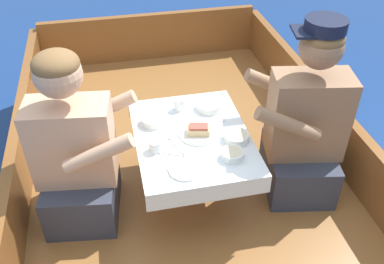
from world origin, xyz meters
The scene contains 22 objects.
ground_plane centered at (0.00, 0.00, 0.00)m, with size 60.00×60.00×0.00m, color navy.
boat_deck centered at (0.00, 0.00, 0.13)m, with size 1.95×3.59×0.27m, color brown.
gunwale_port centered at (-0.94, 0.00, 0.44)m, with size 0.06×3.59×0.35m, color brown.
gunwale_starboard centered at (0.94, 0.00, 0.44)m, with size 0.06×3.59×0.35m, color brown.
bow_coaming centered at (0.00, 1.76, 0.47)m, with size 1.83×0.06×0.40m, color brown.
cockpit_table centered at (0.00, 0.06, 0.63)m, with size 0.60×0.78×0.41m.
person_port centered at (-0.60, 0.03, 0.67)m, with size 0.56×0.50×0.97m.
person_starboard centered at (0.60, -0.02, 0.69)m, with size 0.57×0.52×1.03m.
plate_sandwich centered at (0.03, 0.05, 0.68)m, with size 0.21×0.21×0.01m.
plate_bread centered at (-0.09, -0.21, 0.68)m, with size 0.16×0.16×0.01m.
sandwich centered at (0.03, 0.05, 0.71)m, with size 0.13×0.09×0.05m.
bowl_port_near centered at (0.15, -0.17, 0.70)m, with size 0.11×0.11×0.04m.
bowl_starboard_near centered at (-0.18, 0.20, 0.70)m, with size 0.13×0.13×0.04m.
bowl_center_far centered at (0.15, 0.27, 0.70)m, with size 0.14×0.14×0.04m.
bowl_port_far centered at (0.21, -0.04, 0.70)m, with size 0.13×0.13×0.04m.
coffee_cup_port centered at (-0.02, 0.31, 0.71)m, with size 0.09×0.06×0.07m.
coffee_cup_starboard centered at (-0.21, -0.03, 0.70)m, with size 0.09×0.06×0.06m.
utensil_spoon_port centered at (-0.11, 0.01, 0.68)m, with size 0.07×0.17×0.01m.
utensil_knife_port centered at (-0.12, -0.08, 0.68)m, with size 0.16×0.08×0.00m.
utensil_fork_starboard centered at (-0.10, 0.21, 0.68)m, with size 0.17×0.08×0.00m.
utensil_spoon_starboard centered at (-0.18, -0.09, 0.68)m, with size 0.04×0.17×0.01m.
utensil_spoon_center centered at (0.17, 0.10, 0.68)m, with size 0.07×0.16×0.01m.
Camera 1 is at (-0.38, -1.68, 2.05)m, focal length 40.00 mm.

